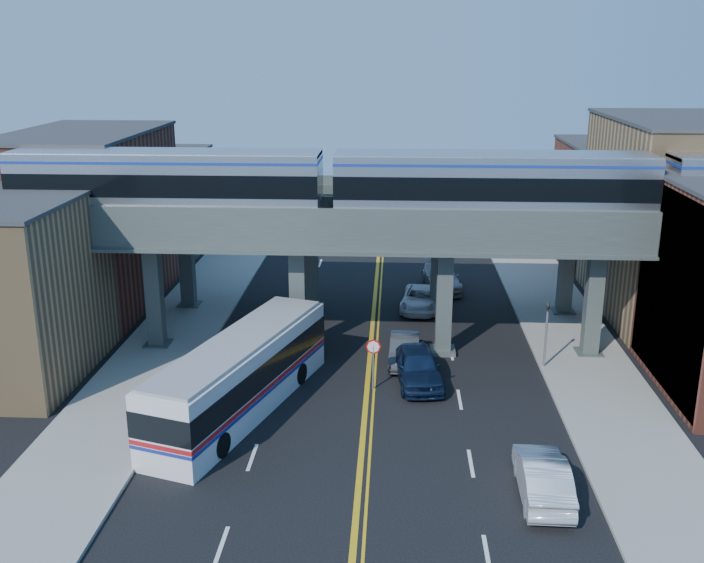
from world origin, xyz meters
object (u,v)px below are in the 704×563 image
(traffic_signal, at_px, (547,328))
(stop_sign, at_px, (373,356))
(transit_bus, at_px, (241,376))
(car_lane_a, at_px, (417,366))
(car_lane_c, at_px, (420,299))
(car_parked_curb, at_px, (543,477))
(car_lane_b, at_px, (405,350))
(transit_train, at_px, (492,185))
(car_lane_d, at_px, (441,277))

(traffic_signal, bearing_deg, stop_sign, -161.37)
(transit_bus, height_order, car_lane_a, transit_bus)
(car_lane_c, xyz_separation_m, car_parked_curb, (3.97, -21.66, 0.12))
(car_lane_b, bearing_deg, car_lane_c, 85.74)
(car_lane_a, bearing_deg, transit_train, 39.63)
(transit_bus, relative_size, car_parked_curb, 2.70)
(car_parked_curb, bearing_deg, transit_train, -86.13)
(car_parked_curb, bearing_deg, car_lane_a, -65.26)
(stop_sign, bearing_deg, car_lane_d, 75.84)
(traffic_signal, height_order, transit_bus, traffic_signal)
(transit_train, xyz_separation_m, car_lane_c, (-3.29, 7.40, -8.71))
(transit_bus, height_order, car_lane_b, transit_bus)
(traffic_signal, xyz_separation_m, car_lane_b, (-7.32, 0.43, -1.57))
(car_lane_d, bearing_deg, traffic_signal, -77.49)
(car_lane_d, bearing_deg, car_lane_b, -107.12)
(transit_train, height_order, car_lane_c, transit_train)
(car_lane_a, height_order, car_parked_curb, car_lane_a)
(traffic_signal, distance_m, car_lane_c, 11.38)
(traffic_signal, bearing_deg, car_lane_c, 123.48)
(car_lane_d, bearing_deg, transit_bus, -123.63)
(car_lane_a, relative_size, car_lane_c, 1.06)
(transit_train, bearing_deg, stop_sign, -140.07)
(car_lane_b, xyz_separation_m, car_lane_d, (2.69, 13.51, 0.07))
(traffic_signal, xyz_separation_m, car_parked_curb, (-2.25, -12.26, -1.49))
(car_lane_a, xyz_separation_m, car_parked_curb, (4.45, -10.19, -0.10))
(car_lane_c, bearing_deg, stop_sign, -95.89)
(car_lane_b, bearing_deg, car_parked_curb, -65.50)
(car_lane_b, bearing_deg, car_lane_a, -73.39)
(transit_train, height_order, stop_sign, transit_train)
(stop_sign, distance_m, transit_bus, 6.62)
(transit_bus, bearing_deg, car_lane_b, -33.66)
(stop_sign, bearing_deg, car_lane_b, 65.27)
(car_lane_a, relative_size, car_parked_curb, 1.08)
(stop_sign, distance_m, car_lane_a, 2.53)
(traffic_signal, height_order, car_lane_a, traffic_signal)
(car_lane_b, height_order, car_lane_d, car_lane_d)
(car_lane_a, bearing_deg, traffic_signal, 9.63)
(transit_train, relative_size, car_parked_curb, 10.27)
(transit_train, relative_size, traffic_signal, 12.35)
(car_lane_b, bearing_deg, transit_train, 22.36)
(car_lane_c, bearing_deg, car_lane_b, -90.68)
(transit_train, xyz_separation_m, traffic_signal, (2.93, -2.00, -7.10))
(traffic_signal, height_order, car_parked_curb, traffic_signal)
(car_lane_b, bearing_deg, stop_sign, -111.99)
(car_lane_b, distance_m, car_lane_d, 13.77)
(traffic_signal, distance_m, car_lane_d, 14.77)
(car_lane_d, relative_size, car_parked_curb, 1.13)
(transit_bus, bearing_deg, stop_sign, -48.54)
(transit_train, xyz_separation_m, car_lane_a, (-3.77, -4.07, -8.49))
(stop_sign, height_order, car_parked_curb, stop_sign)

